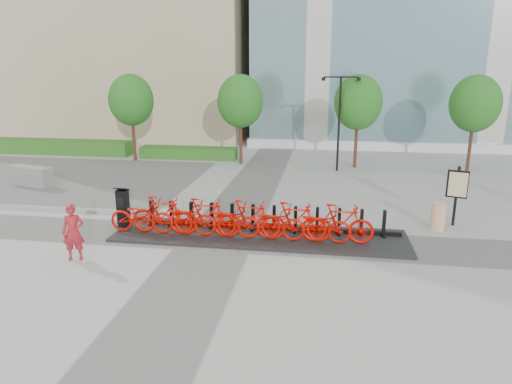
# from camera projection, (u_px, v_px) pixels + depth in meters

# --- Properties ---
(ground) EXTENTS (120.00, 120.00, 0.00)m
(ground) POSITION_uv_depth(u_px,v_px,m) (219.00, 238.00, 14.93)
(ground) COLOR #9D9D97
(gravel_patch) EXTENTS (14.00, 14.00, 0.00)m
(gravel_patch) POSITION_uv_depth(u_px,v_px,m) (58.00, 178.00, 23.08)
(gravel_patch) COLOR #4A4846
(gravel_patch) RESTS_ON ground
(hedge_a) EXTENTS (10.00, 1.40, 0.90)m
(hedge_a) POSITION_uv_depth(u_px,v_px,m) (57.00, 147.00, 29.75)
(hedge_a) COLOR #266A1D
(hedge_a) RESTS_ON ground
(hedge_b) EXTENTS (6.00, 1.20, 0.70)m
(hedge_b) POSITION_uv_depth(u_px,v_px,m) (189.00, 153.00, 28.17)
(hedge_b) COLOR #266A1D
(hedge_b) RESTS_ON ground
(tree_0) EXTENTS (2.60, 2.60, 5.10)m
(tree_0) POSITION_uv_depth(u_px,v_px,m) (131.00, 100.00, 26.62)
(tree_0) COLOR #562F1F
(tree_0) RESTS_ON ground
(tree_1) EXTENTS (2.60, 2.60, 5.10)m
(tree_1) POSITION_uv_depth(u_px,v_px,m) (240.00, 101.00, 25.67)
(tree_1) COLOR #562F1F
(tree_1) RESTS_ON ground
(tree_2) EXTENTS (2.60, 2.60, 5.10)m
(tree_2) POSITION_uv_depth(u_px,v_px,m) (358.00, 103.00, 24.71)
(tree_2) COLOR #562F1F
(tree_2) RESTS_ON ground
(tree_3) EXTENTS (2.60, 2.60, 5.10)m
(tree_3) POSITION_uv_depth(u_px,v_px,m) (475.00, 104.00, 23.83)
(tree_3) COLOR #562F1F
(tree_3) RESTS_ON ground
(streetlamp) EXTENTS (2.00, 0.20, 5.00)m
(streetlamp) POSITION_uv_depth(u_px,v_px,m) (340.00, 113.00, 24.03)
(streetlamp) COLOR black
(streetlamp) RESTS_ON ground
(dock_pad) EXTENTS (9.60, 2.40, 0.08)m
(dock_pad) POSITION_uv_depth(u_px,v_px,m) (259.00, 236.00, 15.02)
(dock_pad) COLOR black
(dock_pad) RESTS_ON ground
(dock_rail_posts) EXTENTS (8.02, 0.50, 0.85)m
(dock_rail_posts) POSITION_uv_depth(u_px,v_px,m) (263.00, 218.00, 15.34)
(dock_rail_posts) COLOR black
(dock_rail_posts) RESTS_ON dock_pad
(bike_0) EXTENTS (2.16, 0.75, 1.13)m
(bike_0) POSITION_uv_depth(u_px,v_px,m) (142.00, 216.00, 15.10)
(bike_0) COLOR #CD0B00
(bike_0) RESTS_ON dock_pad
(bike_1) EXTENTS (2.10, 0.59, 1.26)m
(bike_1) POSITION_uv_depth(u_px,v_px,m) (162.00, 215.00, 14.98)
(bike_1) COLOR #CD0B00
(bike_1) RESTS_ON dock_pad
(bike_2) EXTENTS (2.16, 0.75, 1.13)m
(bike_2) POSITION_uv_depth(u_px,v_px,m) (184.00, 218.00, 14.89)
(bike_2) COLOR #CD0B00
(bike_2) RESTS_ON dock_pad
(bike_3) EXTENTS (2.10, 0.59, 1.26)m
(bike_3) POSITION_uv_depth(u_px,v_px,m) (205.00, 217.00, 14.76)
(bike_3) COLOR #CD0B00
(bike_3) RESTS_ON dock_pad
(bike_4) EXTENTS (2.16, 0.75, 1.13)m
(bike_4) POSITION_uv_depth(u_px,v_px,m) (227.00, 220.00, 14.68)
(bike_4) COLOR #CD0B00
(bike_4) RESTS_ON dock_pad
(bike_5) EXTENTS (2.10, 0.59, 1.26)m
(bike_5) POSITION_uv_depth(u_px,v_px,m) (249.00, 219.00, 14.55)
(bike_5) COLOR #CD0B00
(bike_5) RESTS_ON dock_pad
(bike_6) EXTENTS (2.16, 0.75, 1.13)m
(bike_6) POSITION_uv_depth(u_px,v_px,m) (271.00, 222.00, 14.46)
(bike_6) COLOR #CD0B00
(bike_6) RESTS_ON dock_pad
(bike_7) EXTENTS (2.10, 0.59, 1.26)m
(bike_7) POSITION_uv_depth(u_px,v_px,m) (294.00, 222.00, 14.34)
(bike_7) COLOR #CD0B00
(bike_7) RESTS_ON dock_pad
(bike_8) EXTENTS (2.16, 0.75, 1.13)m
(bike_8) POSITION_uv_depth(u_px,v_px,m) (317.00, 225.00, 14.25)
(bike_8) COLOR #CD0B00
(bike_8) RESTS_ON dock_pad
(bike_9) EXTENTS (2.10, 0.59, 1.26)m
(bike_9) POSITION_uv_depth(u_px,v_px,m) (340.00, 224.00, 14.13)
(bike_9) COLOR #CD0B00
(bike_9) RESTS_ON dock_pad
(kiosk) EXTENTS (0.44, 0.37, 1.42)m
(kiosk) POSITION_uv_depth(u_px,v_px,m) (123.00, 207.00, 15.63)
(kiosk) COLOR black
(kiosk) RESTS_ON dock_pad
(worker_red) EXTENTS (0.70, 0.56, 1.67)m
(worker_red) POSITION_uv_depth(u_px,v_px,m) (73.00, 232.00, 13.04)
(worker_red) COLOR #A61C24
(worker_red) RESTS_ON ground
(construction_barrel) EXTENTS (0.61, 0.61, 0.93)m
(construction_barrel) POSITION_uv_depth(u_px,v_px,m) (438.00, 216.00, 15.61)
(construction_barrel) COLOR orange
(construction_barrel) RESTS_ON ground
(jersey_barrier) EXTENTS (2.46, 1.29, 0.92)m
(jersey_barrier) POSITION_uv_depth(u_px,v_px,m) (30.00, 176.00, 21.51)
(jersey_barrier) COLOR gray
(jersey_barrier) RESTS_ON ground
(map_sign) EXTENTS (0.69, 0.32, 2.13)m
(map_sign) POSITION_uv_depth(u_px,v_px,m) (457.00, 187.00, 15.76)
(map_sign) COLOR black
(map_sign) RESTS_ON ground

